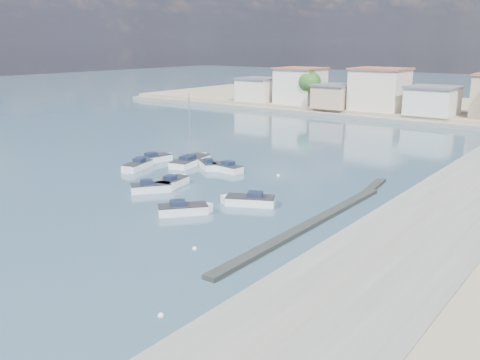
# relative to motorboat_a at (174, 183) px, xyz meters

# --- Properties ---
(ground) EXTENTS (400.00, 400.00, 0.00)m
(ground) POSITION_rel_motorboat_a_xyz_m (10.90, 27.31, -0.38)
(ground) COLOR #315263
(ground) RESTS_ON ground
(seawall_walkway) EXTENTS (5.00, 90.00, 1.80)m
(seawall_walkway) POSITION_rel_motorboat_a_xyz_m (29.40, 0.31, 0.52)
(seawall_walkway) COLOR slate
(seawall_walkway) RESTS_ON ground
(breakwater) EXTENTS (2.00, 31.02, 0.35)m
(breakwater) POSITION_rel_motorboat_a_xyz_m (17.81, -0.00, -0.21)
(breakwater) COLOR black
(breakwater) RESTS_ON ground
(far_shore_land) EXTENTS (160.00, 40.00, 1.40)m
(far_shore_land) POSITION_rel_motorboat_a_xyz_m (10.90, 79.31, 0.32)
(far_shore_land) COLOR gray
(far_shore_land) RESTS_ON ground
(far_shore_quay) EXTENTS (160.00, 2.50, 0.80)m
(far_shore_quay) POSITION_rel_motorboat_a_xyz_m (10.90, 58.31, 0.02)
(far_shore_quay) COLOR slate
(far_shore_quay) RESTS_ON ground
(motorboat_a) EXTENTS (2.44, 4.81, 1.48)m
(motorboat_a) POSITION_rel_motorboat_a_xyz_m (0.00, 0.00, 0.00)
(motorboat_a) COLOR white
(motorboat_a) RESTS_ON ground
(motorboat_b) EXTENTS (3.78, 4.20, 1.48)m
(motorboat_b) POSITION_rel_motorboat_a_xyz_m (-0.20, -2.83, -0.00)
(motorboat_b) COLOR white
(motorboat_b) RESTS_ON ground
(motorboat_c) EXTENTS (4.95, 2.20, 1.48)m
(motorboat_c) POSITION_rel_motorboat_a_xyz_m (0.08, 8.53, 0.00)
(motorboat_c) COLOR white
(motorboat_c) RESTS_ON ground
(motorboat_d) EXTENTS (5.03, 3.75, 1.48)m
(motorboat_d) POSITION_rel_motorboat_a_xyz_m (10.22, -0.73, -0.00)
(motorboat_d) COLOR white
(motorboat_d) RESTS_ON ground
(motorboat_e) EXTENTS (2.47, 5.16, 1.48)m
(motorboat_e) POSITION_rel_motorboat_a_xyz_m (-10.04, 7.27, -0.00)
(motorboat_e) COLOR white
(motorboat_e) RESTS_ON ground
(motorboat_f) EXTENTS (3.76, 3.27, 1.48)m
(motorboat_f) POSITION_rel_motorboat_a_xyz_m (-2.42, 8.44, -0.00)
(motorboat_f) COLOR white
(motorboat_f) RESTS_ON ground
(motorboat_g) EXTENTS (2.80, 5.03, 1.48)m
(motorboat_g) POSITION_rel_motorboat_a_xyz_m (-8.79, 2.81, 0.00)
(motorboat_g) COLOR white
(motorboat_g) RESTS_ON ground
(motorboat_h) EXTENTS (4.17, 4.44, 1.48)m
(motorboat_h) POSITION_rel_motorboat_a_xyz_m (7.37, -6.23, -0.00)
(motorboat_h) COLOR white
(motorboat_h) RESTS_ON ground
(sailboat) EXTENTS (3.53, 7.39, 9.00)m
(sailboat) POSITION_rel_motorboat_a_xyz_m (-5.47, 8.98, 0.03)
(sailboat) COLOR white
(sailboat) RESTS_ON ground
(mooring_buoys) EXTENTS (17.70, 42.10, 0.35)m
(mooring_buoys) POSITION_rel_motorboat_a_xyz_m (15.78, 1.47, -0.33)
(mooring_buoys) COLOR white
(mooring_buoys) RESTS_ON ground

